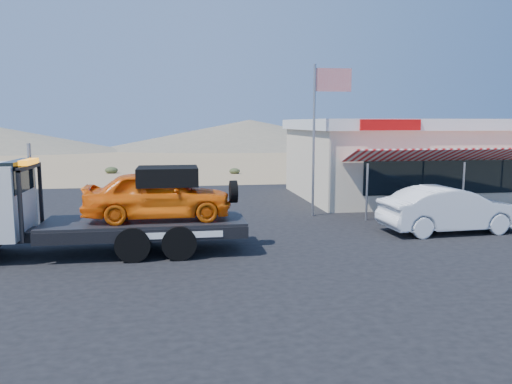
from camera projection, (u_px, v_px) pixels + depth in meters
ground at (201, 248)px, 15.01m from camera, size 120.00×120.00×0.00m
asphalt_lot at (252, 226)px, 18.26m from camera, size 32.00×24.00×0.02m
tow_truck at (90, 204)px, 14.14m from camera, size 8.19×2.43×2.74m
white_sedan at (450, 210)px, 17.08m from camera, size 4.85×1.91×1.57m
jerky_store at (401, 158)px, 25.15m from camera, size 10.40×9.97×3.90m
flagpole at (320, 122)px, 19.67m from camera, size 1.55×0.10×6.00m
distant_hills at (108, 137)px, 67.16m from camera, size 126.00×48.00×4.20m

